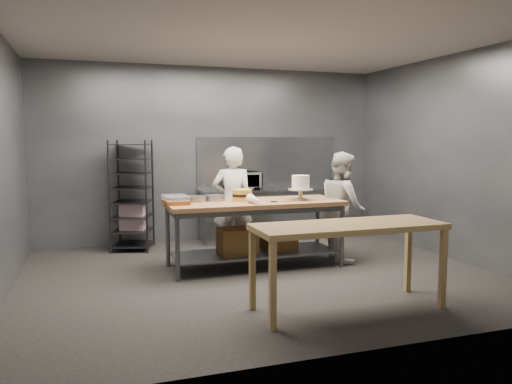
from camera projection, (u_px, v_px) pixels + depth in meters
ground at (260, 275)px, 6.51m from camera, size 6.00×6.00×0.00m
back_wall at (213, 154)px, 8.71m from camera, size 6.00×0.04×3.00m
work_table at (255, 226)px, 6.87m from camera, size 2.40×0.90×0.92m
near_counter at (349, 232)px, 5.14m from camera, size 2.00×0.70×0.90m
back_counter at (273, 213)px, 8.83m from camera, size 2.60×0.60×0.90m
splashback_panel at (267, 162)px, 9.02m from camera, size 2.60×0.02×0.90m
speed_rack at (132, 196)px, 7.94m from camera, size 0.76×0.79×1.75m
chef_behind at (232, 202)px, 7.48m from camera, size 0.68×0.52×1.66m
chef_right at (343, 206)px, 7.29m from camera, size 0.72×0.86×1.59m
microwave at (244, 181)px, 8.60m from camera, size 0.54×0.37×0.30m
frosted_cake_stand at (301, 184)px, 6.92m from camera, size 0.34×0.34×0.34m
layer_cake at (242, 195)px, 6.84m from camera, size 0.27×0.27×0.16m
cake_pans at (195, 199)px, 6.76m from camera, size 0.85×0.37×0.07m
piping_bag at (255, 200)px, 6.49m from camera, size 0.13×0.38×0.12m
offset_spatula at (280, 202)px, 6.73m from camera, size 0.36×0.02×0.02m
pastry_clamshells at (176, 200)px, 6.53m from camera, size 0.32×0.43×0.11m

